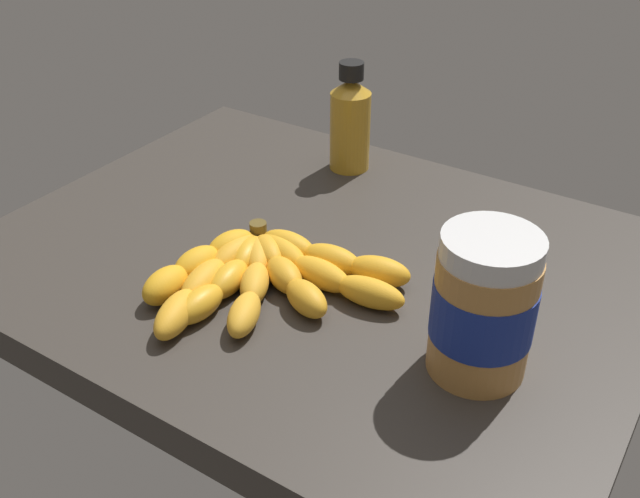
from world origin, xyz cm
name	(u,v)px	position (x,y,z in cm)	size (l,w,h in cm)	color
ground_plane	(316,267)	(0.00, 0.00, -2.11)	(75.43, 58.42, 4.22)	#38332D
banana_bunch	(262,272)	(1.40, 8.49, 1.62)	(24.45, 23.93, 3.53)	gold
peanut_butter_jar	(483,307)	(-23.21, 8.16, 6.99)	(9.31, 9.31, 14.29)	#BF8442
honey_bottle	(350,121)	(8.17, -21.19, 6.94)	(5.57, 5.57, 15.25)	gold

